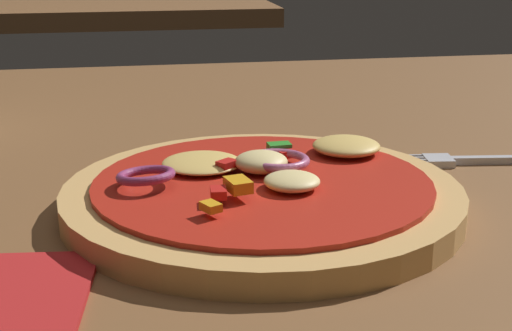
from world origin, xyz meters
The scene contains 4 objects.
dining_table centered at (0.00, 0.00, 0.02)m, with size 1.17×0.94×0.04m.
pizza centered at (-0.05, -0.01, 0.05)m, with size 0.22×0.22×0.03m.
fork centered at (0.12, 0.04, 0.04)m, with size 0.19×0.04×0.01m.
background_table centered at (-0.17, 1.36, 0.02)m, with size 0.73×0.57×0.04m.
Camera 1 is at (-0.13, -0.41, 0.19)m, focal length 53.26 mm.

